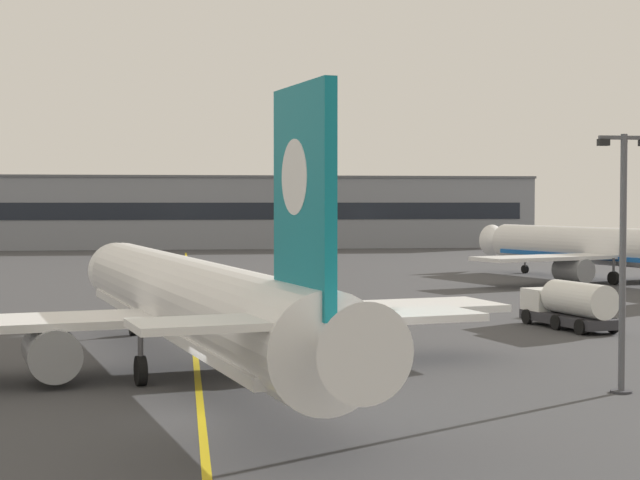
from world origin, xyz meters
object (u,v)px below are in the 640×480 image
object	(u,v)px
airliner_foreground	(189,302)
apron_lamp_post	(623,257)
service_truck_fuel_white	(570,305)
airliner_background	(620,248)

from	to	relation	value
airliner_foreground	apron_lamp_post	xyz separation A→B (m)	(17.84, -6.78, 2.31)
airliner_foreground	service_truck_fuel_white	world-z (taller)	airliner_foreground
airliner_foreground	service_truck_fuel_white	bearing A→B (deg)	30.14
airliner_background	apron_lamp_post	bearing A→B (deg)	-114.24
airliner_foreground	airliner_background	size ratio (longest dim) A/B	1.03
service_truck_fuel_white	airliner_background	bearing A→B (deg)	61.22
airliner_background	apron_lamp_post	distance (m)	59.56
airliner_foreground	service_truck_fuel_white	size ratio (longest dim) A/B	5.17
airliner_foreground	service_truck_fuel_white	distance (m)	27.54
airliner_foreground	airliner_background	bearing A→B (deg)	48.33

